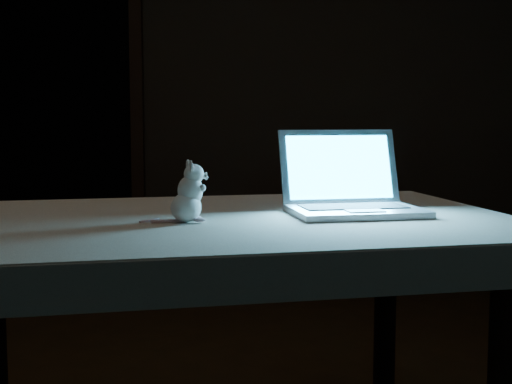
# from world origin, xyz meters

# --- Properties ---
(back_wall) EXTENTS (4.50, 0.04, 2.60)m
(back_wall) POSITION_xyz_m (0.00, 2.50, 1.30)
(back_wall) COLOR black
(back_wall) RESTS_ON ground
(doorway) EXTENTS (1.06, 0.36, 2.13)m
(doorway) POSITION_xyz_m (-1.10, 2.50, 1.06)
(doorway) COLOR black
(doorway) RESTS_ON back_wall
(table) EXTENTS (1.69, 1.33, 0.79)m
(table) POSITION_xyz_m (0.24, -0.31, 0.40)
(table) COLOR black
(table) RESTS_ON floor
(tablecloth) EXTENTS (1.61, 1.09, 0.10)m
(tablecloth) POSITION_xyz_m (0.29, -0.29, 0.75)
(tablecloth) COLOR beige
(tablecloth) RESTS_ON table
(laptop) EXTENTS (0.42, 0.39, 0.24)m
(laptop) POSITION_xyz_m (0.61, -0.23, 0.92)
(laptop) COLOR #B9B9BF
(laptop) RESTS_ON tablecloth
(plush_mouse) EXTENTS (0.12, 0.12, 0.16)m
(plush_mouse) POSITION_xyz_m (0.17, -0.40, 0.88)
(plush_mouse) COLOR white
(plush_mouse) RESTS_ON tablecloth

